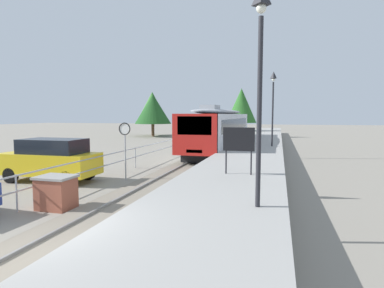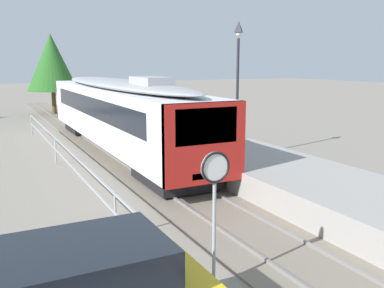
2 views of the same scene
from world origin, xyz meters
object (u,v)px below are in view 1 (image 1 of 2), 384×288
Objects in this scene: platform_lamp_mid_platform at (273,94)px; platform_notice_board at (239,141)px; speed_limit_sign at (125,137)px; parked_suv_yellow at (51,159)px; platform_lamp_near_end at (260,54)px; brick_utility_cabinet at (56,192)px; commuter_train at (221,127)px.

platform_lamp_mid_platform reaches higher than platform_notice_board.
speed_limit_sign reaches higher than parked_suv_yellow.
platform_lamp_near_end is at bearing -26.10° from parked_suv_yellow.
brick_utility_cabinet is at bearing -49.41° from parked_suv_yellow.
platform_notice_board is at bearing -94.89° from platform_lamp_mid_platform.
parked_suv_yellow is at bearing 175.92° from platform_notice_board.
brick_utility_cabinet is (-6.75, -14.84, -4.05)m from platform_lamp_mid_platform.
platform_lamp_near_end is 15.94m from platform_lamp_mid_platform.
speed_limit_sign is 2.32× the size of brick_utility_cabinet.
platform_notice_board is (-1.00, 4.26, -2.44)m from platform_lamp_near_end.
platform_notice_board is at bearing 28.71° from brick_utility_cabinet.
platform_lamp_mid_platform is at bearing 90.00° from platform_lamp_near_end.
platform_lamp_near_end is 4.42× the size of brick_utility_cabinet.
platform_notice_board is 1.49× the size of brick_utility_cabinet.
speed_limit_sign is at bearing 161.54° from platform_notice_board.
platform_lamp_mid_platform is 12.13m from speed_limit_sign.
commuter_train is 3.98× the size of parked_suv_yellow.
platform_notice_board is at bearing -77.44° from commuter_train.
platform_lamp_mid_platform is 1.16× the size of parked_suv_yellow.
platform_lamp_near_end is at bearing -77.30° from commuter_train.
brick_utility_cabinet is (-0.00, -5.07, -1.55)m from speed_limit_sign.
platform_lamp_mid_platform reaches higher than brick_utility_cabinet.
platform_lamp_near_end reaches higher than speed_limit_sign.
platform_lamp_mid_platform is 16.80m from brick_utility_cabinet.
platform_lamp_near_end is at bearing -76.79° from platform_notice_board.
platform_lamp_near_end is 11.69m from parked_suv_yellow.
speed_limit_sign is at bearing 90.00° from brick_utility_cabinet.
platform_notice_board is 6.76m from brick_utility_cabinet.
commuter_train reaches higher than speed_limit_sign.
platform_lamp_mid_platform is (4.46, -3.82, 2.48)m from commuter_train.
platform_lamp_mid_platform reaches higher than parked_suv_yellow.
speed_limit_sign is 5.30m from brick_utility_cabinet.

